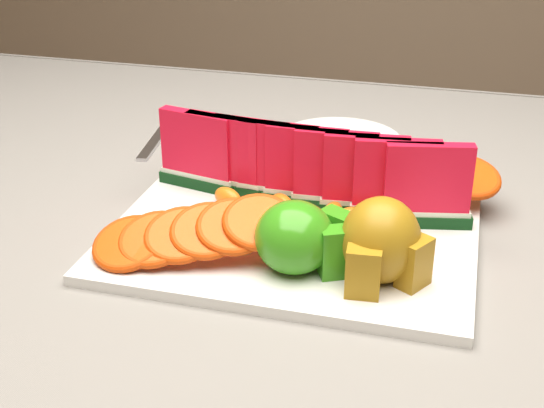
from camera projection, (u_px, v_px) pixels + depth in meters
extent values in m
cube|color=#4A381E|center=(251.00, 215.00, 0.95)|extent=(1.40, 0.90, 0.03)
cube|color=#4A381E|center=(17.00, 255.00, 1.61)|extent=(0.06, 0.06, 0.72)
cube|color=gray|center=(251.00, 201.00, 0.95)|extent=(1.52, 1.02, 0.01)
cube|color=gray|center=(328.00, 131.00, 1.43)|extent=(1.52, 0.01, 0.20)
cube|color=silver|center=(292.00, 237.00, 0.84)|extent=(0.40, 0.30, 0.01)
ellipsoid|color=#219621|center=(294.00, 237.00, 0.76)|extent=(0.08, 0.08, 0.07)
cube|color=#219621|center=(337.00, 253.00, 0.75)|extent=(0.04, 0.04, 0.05)
cube|color=beige|center=(343.00, 254.00, 0.75)|extent=(0.03, 0.02, 0.05)
cube|color=#219621|center=(337.00, 236.00, 0.78)|extent=(0.04, 0.04, 0.05)
cube|color=beige|center=(343.00, 237.00, 0.78)|extent=(0.03, 0.02, 0.05)
ellipsoid|color=#98620D|center=(381.00, 240.00, 0.74)|extent=(0.11, 0.11, 0.09)
cube|color=#98620D|center=(363.00, 273.00, 0.72)|extent=(0.03, 0.02, 0.05)
cube|color=#98620D|center=(414.00, 264.00, 0.73)|extent=(0.04, 0.04, 0.05)
cylinder|color=silver|center=(340.00, 141.00, 1.10)|extent=(0.23, 0.23, 0.01)
cube|color=silver|center=(157.00, 138.00, 1.12)|extent=(0.04, 0.17, 0.00)
cube|color=silver|center=(177.00, 118.00, 1.20)|extent=(0.01, 0.04, 0.00)
cube|color=silver|center=(180.00, 118.00, 1.20)|extent=(0.01, 0.04, 0.00)
cube|color=silver|center=(183.00, 118.00, 1.20)|extent=(0.01, 0.04, 0.00)
cube|color=#093713|center=(199.00, 182.00, 0.94)|extent=(0.11, 0.04, 0.01)
cube|color=silver|center=(198.00, 175.00, 0.94)|extent=(0.10, 0.04, 0.01)
cube|color=#DB2144|center=(197.00, 143.00, 0.92)|extent=(0.10, 0.04, 0.08)
cube|color=#093713|center=(224.00, 186.00, 0.93)|extent=(0.11, 0.04, 0.01)
cube|color=silver|center=(224.00, 179.00, 0.93)|extent=(0.10, 0.03, 0.01)
cube|color=#DB2144|center=(223.00, 147.00, 0.91)|extent=(0.10, 0.03, 0.08)
cube|color=#093713|center=(251.00, 191.00, 0.92)|extent=(0.11, 0.03, 0.01)
cube|color=silver|center=(251.00, 183.00, 0.91)|extent=(0.10, 0.03, 0.01)
cube|color=#DB2144|center=(250.00, 151.00, 0.90)|extent=(0.10, 0.03, 0.08)
cube|color=#093713|center=(278.00, 195.00, 0.91)|extent=(0.11, 0.03, 0.01)
cube|color=silver|center=(278.00, 188.00, 0.90)|extent=(0.10, 0.02, 0.01)
cube|color=#DB2144|center=(278.00, 155.00, 0.88)|extent=(0.10, 0.02, 0.08)
cube|color=#093713|center=(306.00, 200.00, 0.90)|extent=(0.11, 0.02, 0.01)
cube|color=silver|center=(306.00, 192.00, 0.89)|extent=(0.10, 0.02, 0.01)
cube|color=#DB2144|center=(307.00, 159.00, 0.87)|extent=(0.10, 0.02, 0.08)
cube|color=#093713|center=(334.00, 205.00, 0.88)|extent=(0.11, 0.03, 0.01)
cube|color=silver|center=(334.00, 197.00, 0.88)|extent=(0.10, 0.02, 0.01)
cube|color=#DB2144|center=(336.00, 164.00, 0.86)|extent=(0.10, 0.02, 0.08)
cube|color=#093713|center=(363.00, 209.00, 0.87)|extent=(0.11, 0.03, 0.01)
cube|color=silver|center=(364.00, 202.00, 0.87)|extent=(0.10, 0.03, 0.01)
cube|color=#DB2144|center=(366.00, 168.00, 0.85)|extent=(0.10, 0.03, 0.08)
cube|color=#093713|center=(393.00, 214.00, 0.86)|extent=(0.11, 0.04, 0.01)
cube|color=silver|center=(394.00, 207.00, 0.86)|extent=(0.10, 0.03, 0.01)
cube|color=#DB2144|center=(397.00, 173.00, 0.84)|extent=(0.10, 0.03, 0.08)
cube|color=#093713|center=(424.00, 220.00, 0.85)|extent=(0.11, 0.04, 0.01)
cube|color=silver|center=(425.00, 212.00, 0.85)|extent=(0.10, 0.04, 0.01)
cube|color=#DB2144|center=(428.00, 178.00, 0.83)|extent=(0.10, 0.04, 0.08)
cylinder|color=#EE5111|center=(129.00, 243.00, 0.78)|extent=(0.08, 0.08, 0.03)
torus|color=#CB5900|center=(129.00, 243.00, 0.78)|extent=(0.09, 0.09, 0.04)
cylinder|color=#EE5111|center=(155.00, 239.00, 0.78)|extent=(0.08, 0.07, 0.03)
torus|color=#CB5900|center=(155.00, 239.00, 0.78)|extent=(0.09, 0.08, 0.04)
cylinder|color=#EE5111|center=(181.00, 235.00, 0.78)|extent=(0.07, 0.07, 0.03)
torus|color=#CB5900|center=(181.00, 235.00, 0.78)|extent=(0.08, 0.08, 0.04)
cylinder|color=#EE5111|center=(207.00, 230.00, 0.78)|extent=(0.08, 0.08, 0.03)
torus|color=#CB5900|center=(207.00, 230.00, 0.78)|extent=(0.09, 0.09, 0.04)
cylinder|color=#EE5111|center=(234.00, 226.00, 0.78)|extent=(0.09, 0.09, 0.03)
torus|color=#CB5900|center=(234.00, 226.00, 0.78)|extent=(0.10, 0.10, 0.04)
cylinder|color=#EE5111|center=(260.00, 222.00, 0.78)|extent=(0.09, 0.09, 0.03)
torus|color=#CB5900|center=(260.00, 222.00, 0.78)|extent=(0.10, 0.10, 0.04)
cylinder|color=#EE5111|center=(236.00, 165.00, 0.97)|extent=(0.07, 0.07, 0.03)
torus|color=#CB5900|center=(236.00, 165.00, 0.97)|extent=(0.08, 0.08, 0.03)
cylinder|color=#EE5111|center=(272.00, 167.00, 0.96)|extent=(0.08, 0.08, 0.03)
torus|color=#CB5900|center=(272.00, 167.00, 0.96)|extent=(0.09, 0.09, 0.03)
cylinder|color=#EE5111|center=(309.00, 169.00, 0.95)|extent=(0.08, 0.08, 0.03)
torus|color=#CB5900|center=(309.00, 169.00, 0.95)|extent=(0.09, 0.09, 0.03)
cylinder|color=#EE5111|center=(347.00, 171.00, 0.93)|extent=(0.09, 0.09, 0.03)
torus|color=#CB5900|center=(347.00, 171.00, 0.93)|extent=(0.10, 0.10, 0.03)
cylinder|color=#EE5111|center=(386.00, 173.00, 0.92)|extent=(0.09, 0.09, 0.03)
torus|color=#CB5900|center=(386.00, 173.00, 0.92)|extent=(0.10, 0.10, 0.03)
cylinder|color=#EE5111|center=(426.00, 175.00, 0.91)|extent=(0.10, 0.10, 0.03)
torus|color=#CB5900|center=(426.00, 175.00, 0.91)|extent=(0.11, 0.11, 0.03)
cylinder|color=#EE5111|center=(467.00, 177.00, 0.90)|extent=(0.10, 0.10, 0.03)
torus|color=#CB5900|center=(467.00, 177.00, 0.90)|extent=(0.11, 0.11, 0.03)
ellipsoid|color=orange|center=(228.00, 198.00, 0.89)|extent=(0.04, 0.04, 0.02)
ellipsoid|color=orange|center=(255.00, 212.00, 0.86)|extent=(0.04, 0.04, 0.02)
ellipsoid|color=orange|center=(266.00, 214.00, 0.85)|extent=(0.04, 0.04, 0.02)
ellipsoid|color=orange|center=(283.00, 205.00, 0.87)|extent=(0.04, 0.04, 0.02)
ellipsoid|color=orange|center=(311.00, 219.00, 0.84)|extent=(0.04, 0.04, 0.02)
ellipsoid|color=orange|center=(332.00, 214.00, 0.85)|extent=(0.03, 0.04, 0.02)
ellipsoid|color=orange|center=(351.00, 217.00, 0.84)|extent=(0.04, 0.04, 0.02)
ellipsoid|color=orange|center=(374.00, 218.00, 0.84)|extent=(0.04, 0.04, 0.02)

